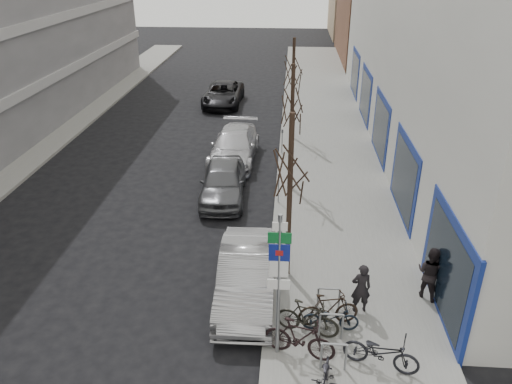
% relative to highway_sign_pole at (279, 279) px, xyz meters
% --- Properties ---
extents(ground, '(120.00, 120.00, 0.00)m').
position_rel_highway_sign_pole_xyz_m(ground, '(-2.40, 0.01, -2.46)').
color(ground, black).
rests_on(ground, ground).
extents(sidewalk_east, '(5.00, 70.00, 0.15)m').
position_rel_highway_sign_pole_xyz_m(sidewalk_east, '(2.10, 10.01, -2.38)').
color(sidewalk_east, slate).
rests_on(sidewalk_east, ground).
extents(brick_building_far, '(12.00, 14.00, 8.00)m').
position_rel_highway_sign_pole_xyz_m(brick_building_far, '(10.60, 40.01, 1.54)').
color(brick_building_far, brown).
rests_on(brick_building_far, ground).
extents(highway_sign_pole, '(0.55, 0.10, 4.20)m').
position_rel_highway_sign_pole_xyz_m(highway_sign_pole, '(0.00, 0.00, 0.00)').
color(highway_sign_pole, gray).
rests_on(highway_sign_pole, ground).
extents(bike_rack, '(0.66, 2.26, 0.83)m').
position_rel_highway_sign_pole_xyz_m(bike_rack, '(1.40, 0.61, -1.80)').
color(bike_rack, gray).
rests_on(bike_rack, sidewalk_east).
extents(tree_near, '(1.80, 1.80, 5.50)m').
position_rel_highway_sign_pole_xyz_m(tree_near, '(0.20, 3.51, 1.65)').
color(tree_near, black).
rests_on(tree_near, ground).
extents(tree_mid, '(1.80, 1.80, 5.50)m').
position_rel_highway_sign_pole_xyz_m(tree_mid, '(0.20, 10.01, 1.65)').
color(tree_mid, black).
rests_on(tree_mid, ground).
extents(tree_far, '(1.80, 1.80, 5.50)m').
position_rel_highway_sign_pole_xyz_m(tree_far, '(0.20, 16.51, 1.65)').
color(tree_far, black).
rests_on(tree_far, ground).
extents(meter_front, '(0.10, 0.08, 1.27)m').
position_rel_highway_sign_pole_xyz_m(meter_front, '(-0.25, 3.01, -1.54)').
color(meter_front, gray).
rests_on(meter_front, sidewalk_east).
extents(meter_mid, '(0.10, 0.08, 1.27)m').
position_rel_highway_sign_pole_xyz_m(meter_mid, '(-0.25, 8.51, -1.54)').
color(meter_mid, gray).
rests_on(meter_mid, sidewalk_east).
extents(meter_back, '(0.10, 0.08, 1.27)m').
position_rel_highway_sign_pole_xyz_m(meter_back, '(-0.25, 14.01, -1.54)').
color(meter_back, gray).
rests_on(meter_back, sidewalk_east).
extents(bike_near_left, '(0.75, 1.71, 1.01)m').
position_rel_highway_sign_pole_xyz_m(bike_near_left, '(1.16, -1.30, -1.80)').
color(bike_near_left, black).
rests_on(bike_near_left, sidewalk_east).
extents(bike_near_right, '(1.96, 1.04, 1.14)m').
position_rel_highway_sign_pole_xyz_m(bike_near_right, '(0.56, -0.08, -1.74)').
color(bike_near_right, black).
rests_on(bike_near_right, sidewalk_east).
extents(bike_mid_curb, '(1.57, 0.52, 0.95)m').
position_rel_highway_sign_pole_xyz_m(bike_mid_curb, '(1.41, 0.95, -1.83)').
color(bike_mid_curb, black).
rests_on(bike_mid_curb, sidewalk_east).
extents(bike_mid_inner, '(1.83, 0.96, 1.06)m').
position_rel_highway_sign_pole_xyz_m(bike_mid_inner, '(0.78, 0.76, -1.78)').
color(bike_mid_inner, black).
rests_on(bike_mid_inner, sidewalk_east).
extents(bike_far_curb, '(1.97, 1.09, 1.15)m').
position_rel_highway_sign_pole_xyz_m(bike_far_curb, '(2.57, -0.33, -1.73)').
color(bike_far_curb, black).
rests_on(bike_far_curb, sidewalk_east).
extents(bike_far_inner, '(1.79, 0.85, 1.04)m').
position_rel_highway_sign_pole_xyz_m(bike_far_inner, '(1.36, 1.17, -1.79)').
color(bike_far_inner, black).
rests_on(bike_far_inner, sidewalk_east).
extents(parked_car_front, '(1.77, 4.76, 1.56)m').
position_rel_highway_sign_pole_xyz_m(parked_car_front, '(-1.00, 2.40, -1.68)').
color(parked_car_front, '#9A9A9E').
rests_on(parked_car_front, ground).
extents(parked_car_mid, '(2.05, 4.58, 1.53)m').
position_rel_highway_sign_pole_xyz_m(parked_car_mid, '(-2.60, 9.06, -1.69)').
color(parked_car_mid, '#515257').
rests_on(parked_car_mid, ground).
extents(parked_car_back, '(2.31, 5.37, 1.54)m').
position_rel_highway_sign_pole_xyz_m(parked_car_back, '(-2.60, 13.20, -1.69)').
color(parked_car_back, '#B2B1B7').
rests_on(parked_car_back, ground).
extents(lane_car, '(2.48, 5.27, 1.45)m').
position_rel_highway_sign_pole_xyz_m(lane_car, '(-4.48, 23.14, -1.73)').
color(lane_car, black).
rests_on(lane_car, ground).
extents(pedestrian_near, '(0.61, 0.44, 1.56)m').
position_rel_highway_sign_pole_xyz_m(pedestrian_near, '(2.30, 1.83, -1.53)').
color(pedestrian_near, black).
rests_on(pedestrian_near, sidewalk_east).
extents(pedestrian_far, '(0.75, 0.74, 1.70)m').
position_rel_highway_sign_pole_xyz_m(pedestrian_far, '(4.40, 2.65, -1.46)').
color(pedestrian_far, black).
rests_on(pedestrian_far, sidewalk_east).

